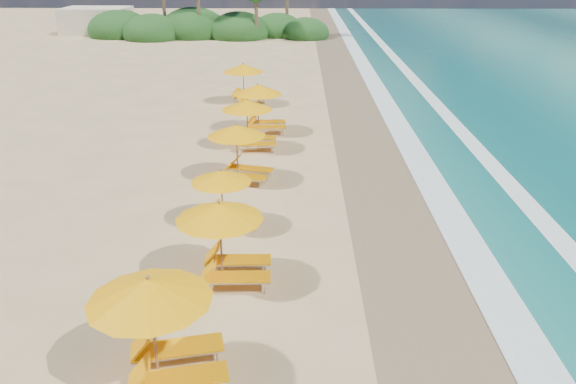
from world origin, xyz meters
TOP-DOWN VIEW (x-y plane):
  - ground at (0.00, 0.00)m, footprint 160.00×160.00m
  - wet_sand at (4.00, 0.00)m, footprint 4.00×160.00m
  - surf_foam at (6.70, 0.00)m, footprint 4.00×160.00m
  - station_2 at (-2.37, -7.33)m, footprint 3.11×3.00m
  - station_3 at (-1.54, -3.40)m, footprint 2.60×2.41m
  - station_4 at (-1.97, -0.03)m, footprint 2.38×2.27m
  - station_5 at (-1.88, 4.03)m, footprint 2.85×2.76m
  - station_6 at (-1.80, 7.99)m, footprint 2.59×2.41m
  - station_7 at (-1.48, 10.66)m, footprint 2.75×2.57m
  - station_8 at (-2.75, 16.43)m, footprint 3.21×3.21m
  - treeline at (-9.94, 45.51)m, footprint 25.80×8.80m
  - beach_building at (-22.00, 48.00)m, footprint 7.00×5.00m

SIDE VIEW (x-z plane):
  - ground at x=0.00m, z-range 0.00..0.00m
  - wet_sand at x=4.00m, z-range 0.00..0.01m
  - surf_foam at x=6.70m, z-range 0.02..0.03m
  - treeline at x=-9.94m, z-range -3.87..5.86m
  - station_4 at x=-1.97m, z-range 0.12..2.11m
  - station_5 at x=-1.88m, z-range 0.14..2.45m
  - station_6 at x=-1.80m, z-range 0.14..2.47m
  - station_3 at x=-1.54m, z-range 0.14..2.51m
  - station_8 at x=-2.75m, z-range 0.15..2.56m
  - station_7 at x=-1.48m, z-range 0.15..2.60m
  - beach_building at x=-22.00m, z-range 0.00..2.80m
  - station_2 at x=-2.37m, z-range 0.15..2.69m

